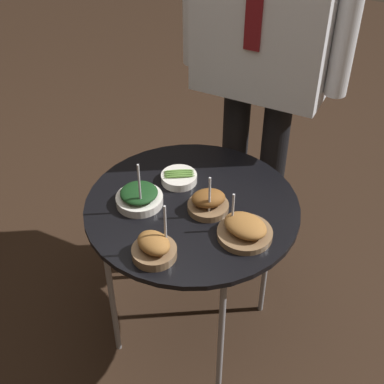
{
  "coord_description": "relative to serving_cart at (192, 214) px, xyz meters",
  "views": [
    {
      "loc": [
        0.58,
        -1.15,
        1.71
      ],
      "look_at": [
        0.0,
        0.0,
        0.68
      ],
      "focal_mm": 50.0,
      "sensor_mm": 36.0,
      "label": 1
    }
  ],
  "objects": [
    {
      "name": "ground_plane",
      "position": [
        0.0,
        0.0,
        -0.58
      ],
      "size": [
        8.0,
        8.0,
        0.0
      ],
      "primitive_type": "plane",
      "color": "black"
    },
    {
      "name": "serving_cart",
      "position": [
        0.0,
        0.0,
        0.0
      ],
      "size": [
        0.68,
        0.68,
        0.63
      ],
      "color": "black",
      "rests_on": "ground_plane"
    },
    {
      "name": "bowl_roast_mid_left",
      "position": [
        0.06,
        0.0,
        0.07
      ],
      "size": [
        0.13,
        0.13,
        0.15
      ],
      "color": "brown",
      "rests_on": "serving_cart"
    },
    {
      "name": "bowl_spinach_front_right",
      "position": [
        -0.15,
        -0.07,
        0.07
      ],
      "size": [
        0.15,
        0.15,
        0.18
      ],
      "color": "silver",
      "rests_on": "serving_cart"
    },
    {
      "name": "bowl_asparagus_center",
      "position": [
        -0.09,
        0.09,
        0.06
      ],
      "size": [
        0.12,
        0.12,
        0.04
      ],
      "color": "silver",
      "rests_on": "serving_cart"
    },
    {
      "name": "bowl_roast_front_left",
      "position": [
        0.2,
        -0.06,
        0.07
      ],
      "size": [
        0.16,
        0.16,
        0.14
      ],
      "color": "brown",
      "rests_on": "serving_cart"
    },
    {
      "name": "bowl_roast_far_rim",
      "position": [
        0.01,
        -0.25,
        0.07
      ],
      "size": [
        0.13,
        0.13,
        0.17
      ],
      "color": "brown",
      "rests_on": "serving_cart"
    },
    {
      "name": "waiter_figure",
      "position": [
        0.02,
        0.48,
        0.45
      ],
      "size": [
        0.6,
        0.23,
        1.63
      ],
      "color": "black",
      "rests_on": "ground_plane"
    }
  ]
}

